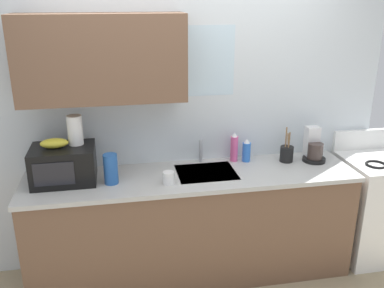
% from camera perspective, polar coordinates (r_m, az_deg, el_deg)
% --- Properties ---
extents(kitchen_wall_assembly, '(3.35, 0.42, 2.50)m').
position_cam_1_polar(kitchen_wall_assembly, '(3.39, -3.24, 5.08)').
color(kitchen_wall_assembly, silver).
rests_on(kitchen_wall_assembly, ground).
extents(counter_unit, '(2.58, 0.63, 0.90)m').
position_cam_1_polar(counter_unit, '(3.48, 0.03, -10.79)').
color(counter_unit, brown).
rests_on(counter_unit, ground).
extents(sink_faucet, '(0.03, 0.03, 0.19)m').
position_cam_1_polar(sink_faucet, '(3.48, 1.18, -0.95)').
color(sink_faucet, '#B2B5BA').
rests_on(sink_faucet, counter_unit).
extents(stove_range, '(0.60, 0.60, 1.08)m').
position_cam_1_polar(stove_range, '(4.08, 23.43, -7.74)').
color(stove_range, white).
rests_on(stove_range, ground).
extents(microwave, '(0.46, 0.35, 0.27)m').
position_cam_1_polar(microwave, '(3.25, -17.00, -2.68)').
color(microwave, black).
rests_on(microwave, counter_unit).
extents(banana_bunch, '(0.20, 0.11, 0.07)m').
position_cam_1_polar(banana_bunch, '(3.20, -18.17, 0.10)').
color(banana_bunch, gold).
rests_on(banana_bunch, microwave).
extents(paper_towel_roll, '(0.11, 0.11, 0.22)m').
position_cam_1_polar(paper_towel_roll, '(3.21, -15.56, 1.83)').
color(paper_towel_roll, white).
rests_on(paper_towel_roll, microwave).
extents(coffee_maker, '(0.19, 0.21, 0.28)m').
position_cam_1_polar(coffee_maker, '(3.67, 16.12, -0.56)').
color(coffee_maker, black).
rests_on(coffee_maker, counter_unit).
extents(dish_soap_bottle_pink, '(0.06, 0.06, 0.25)m').
position_cam_1_polar(dish_soap_bottle_pink, '(3.52, 5.73, -0.49)').
color(dish_soap_bottle_pink, '#E55999').
rests_on(dish_soap_bottle_pink, counter_unit).
extents(dish_soap_bottle_blue, '(0.07, 0.07, 0.20)m').
position_cam_1_polar(dish_soap_bottle_blue, '(3.53, 7.39, -0.93)').
color(dish_soap_bottle_blue, blue).
rests_on(dish_soap_bottle_blue, counter_unit).
extents(cereal_canister, '(0.10, 0.10, 0.23)m').
position_cam_1_polar(cereal_canister, '(3.14, -10.96, -3.34)').
color(cereal_canister, '#2659A5').
rests_on(cereal_canister, counter_unit).
extents(mug_white, '(0.08, 0.08, 0.09)m').
position_cam_1_polar(mug_white, '(3.11, -3.20, -4.61)').
color(mug_white, white).
rests_on(mug_white, counter_unit).
extents(utensil_crock, '(0.11, 0.11, 0.30)m').
position_cam_1_polar(utensil_crock, '(3.59, 12.70, -1.25)').
color(utensil_crock, black).
rests_on(utensil_crock, counter_unit).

